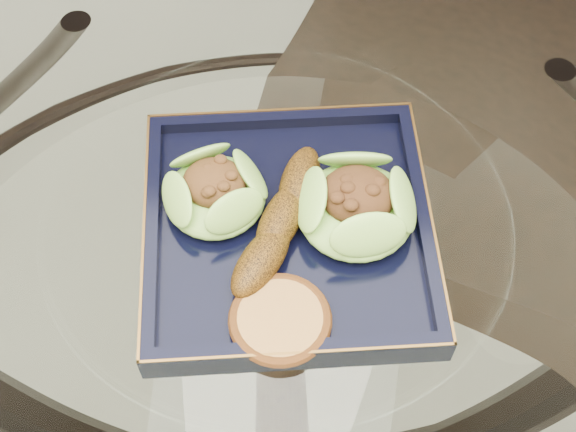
# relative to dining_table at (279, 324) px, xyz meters

# --- Properties ---
(dining_table) EXTENTS (1.13, 1.13, 0.77)m
(dining_table) POSITION_rel_dining_table_xyz_m (0.00, 0.00, 0.00)
(dining_table) COLOR white
(dining_table) RESTS_ON ground
(dining_chair) EXTENTS (0.47, 0.47, 0.91)m
(dining_chair) POSITION_rel_dining_table_xyz_m (0.18, 0.42, -0.09)
(dining_chair) COLOR black
(dining_chair) RESTS_ON ground
(navy_plate) EXTENTS (0.32, 0.32, 0.02)m
(navy_plate) POSITION_rel_dining_table_xyz_m (0.01, 0.01, 0.17)
(navy_plate) COLOR black
(navy_plate) RESTS_ON dining_table
(lettuce_wrap_left) EXTENTS (0.11, 0.11, 0.03)m
(lettuce_wrap_left) POSITION_rel_dining_table_xyz_m (-0.06, 0.03, 0.20)
(lettuce_wrap_left) COLOR #6AA42F
(lettuce_wrap_left) RESTS_ON navy_plate
(lettuce_wrap_right) EXTENTS (0.13, 0.13, 0.04)m
(lettuce_wrap_right) POSITION_rel_dining_table_xyz_m (0.07, 0.03, 0.20)
(lettuce_wrap_right) COLOR #6FAC31
(lettuce_wrap_right) RESTS_ON navy_plate
(roasted_plantain) EXTENTS (0.08, 0.17, 0.03)m
(roasted_plantain) POSITION_rel_dining_table_xyz_m (0.00, 0.01, 0.20)
(roasted_plantain) COLOR #5C3709
(roasted_plantain) RESTS_ON navy_plate
(crumb_patty) EXTENTS (0.09, 0.09, 0.01)m
(crumb_patty) POSITION_rel_dining_table_xyz_m (0.02, -0.09, 0.19)
(crumb_patty) COLOR #B57F3C
(crumb_patty) RESTS_ON navy_plate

